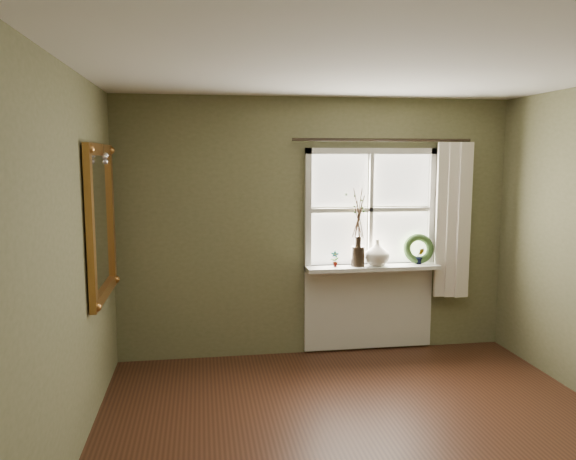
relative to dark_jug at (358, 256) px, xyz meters
The scene contains 14 objects.
ceiling 2.67m from the dark_jug, 100.51° to the right, with size 4.50×4.50×0.00m, color silver.
wall_back 0.52m from the dark_jug, 155.42° to the left, with size 4.00×0.10×2.60m, color #686844.
wall_left 3.25m from the dark_jug, 139.05° to the right, with size 0.10×4.50×2.60m, color #686844.
window_frame 0.50m from the dark_jug, 34.78° to the left, with size 1.36×0.06×1.24m.
window_sill 0.20m from the dark_jug, ahead, with size 1.36×0.26×0.04m, color silver.
window_apron 0.59m from the dark_jug, 35.10° to the left, with size 1.36×0.04×0.88m, color silver.
dark_jug is the anchor object (origin of this frame).
cream_vase 0.20m from the dark_jug, ahead, with size 0.25×0.25×0.26m, color beige.
wreath 0.66m from the dark_jug, ahead, with size 0.31×0.31×0.08m, color #2C4820.
potted_plant_left 0.24m from the dark_jug, behind, with size 0.08×0.06×0.16m, color #2C4820.
potted_plant_right 0.66m from the dark_jug, ahead, with size 0.09×0.08×0.17m, color #2C4820.
curtain 1.05m from the dark_jug, ahead, with size 0.36×0.12×1.59m, color silver.
curtain_rod 1.19m from the dark_jug, 11.03° to the left, with size 0.03×0.03×1.84m, color black.
gilt_mirror 2.50m from the dark_jug, 164.03° to the right, with size 0.10×1.06×1.26m.
Camera 1 is at (-1.16, -3.27, 2.01)m, focal length 35.00 mm.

